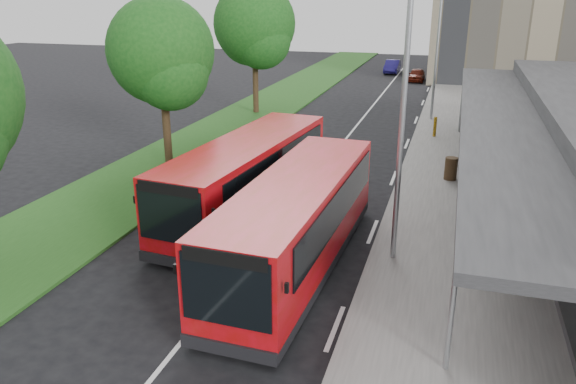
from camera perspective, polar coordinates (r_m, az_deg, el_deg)
name	(u,v)px	position (r m, az deg, el deg)	size (l,w,h in m)	color
ground	(238,272)	(16.48, -5.08, -8.10)	(120.00, 120.00, 0.00)	black
pavement	(461,129)	(34.33, 17.13, 6.15)	(5.00, 80.00, 0.15)	slate
grass_verge	(251,116)	(36.56, -3.79, 7.74)	(5.00, 80.00, 0.10)	#1F4E19
lane_centre_line	(342,144)	(30.01, 5.51, 4.91)	(0.12, 70.00, 0.01)	silver
kerb_dashes	(412,131)	(33.45, 12.47, 6.09)	(0.12, 56.00, 0.01)	silver
tree_mid	(162,58)	(25.95, -12.70, 13.12)	(4.69, 4.69, 7.54)	black
tree_far	(255,29)	(36.81, -3.41, 16.16)	(5.15, 5.15, 8.28)	black
lamp_post_near	(400,106)	(15.82, 11.33, 8.59)	(1.44, 0.28, 8.00)	#999DA1
lamp_post_far	(436,43)	(35.62, 14.82, 14.43)	(1.44, 0.28, 8.00)	#999DA1
bus_main	(297,223)	(16.10, 0.92, -3.19)	(2.85, 9.76, 2.74)	red
bus_second	(247,178)	(19.97, -4.15, 1.44)	(3.42, 9.93, 2.76)	red
litter_bin	(451,168)	(24.58, 16.22, 2.31)	(0.53, 0.53, 0.95)	#3A2917
bollard	(435,127)	(31.71, 14.70, 6.43)	(0.17, 0.17, 1.07)	#F1A50C
car_near	(417,75)	(52.28, 12.94, 11.53)	(1.33, 3.30, 1.13)	#5B180D
car_far	(392,66)	(57.16, 10.56, 12.43)	(1.31, 3.75, 1.24)	navy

